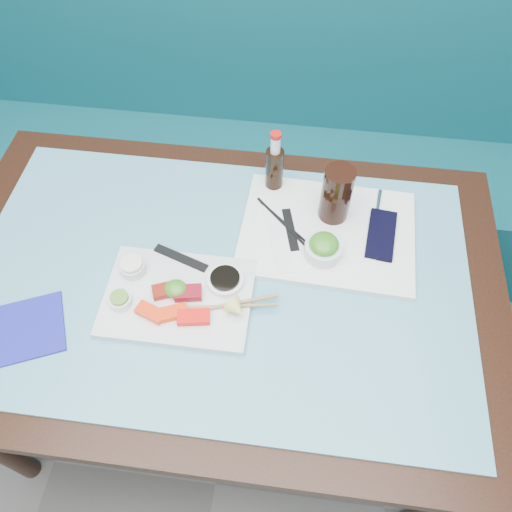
# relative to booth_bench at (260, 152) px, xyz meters

# --- Properties ---
(booth_bench) EXTENTS (3.00, 0.56, 1.17)m
(booth_bench) POSITION_rel_booth_bench_xyz_m (0.00, 0.00, 0.00)
(booth_bench) COLOR #0D4D55
(booth_bench) RESTS_ON ground
(dining_table) EXTENTS (1.40, 0.90, 0.75)m
(dining_table) POSITION_rel_booth_bench_xyz_m (0.00, -0.84, 0.29)
(dining_table) COLOR black
(dining_table) RESTS_ON ground
(glass_top) EXTENTS (1.22, 0.76, 0.01)m
(glass_top) POSITION_rel_booth_bench_xyz_m (0.00, -0.84, 0.38)
(glass_top) COLOR #579AAE
(glass_top) RESTS_ON dining_table
(sashimi_plate) EXTENTS (0.35, 0.25, 0.02)m
(sashimi_plate) POSITION_rel_booth_bench_xyz_m (-0.08, -0.91, 0.39)
(sashimi_plate) COLOR silver
(sashimi_plate) RESTS_ON glass_top
(salmon_left) EXTENTS (0.07, 0.05, 0.02)m
(salmon_left) POSITION_rel_booth_bench_xyz_m (-0.13, -0.97, 0.41)
(salmon_left) COLOR #FF300A
(salmon_left) RESTS_ON sashimi_plate
(salmon_mid) EXTENTS (0.08, 0.06, 0.02)m
(salmon_mid) POSITION_rel_booth_bench_xyz_m (-0.08, -0.96, 0.41)
(salmon_mid) COLOR #FC310A
(salmon_mid) RESTS_ON sashimi_plate
(salmon_right) EXTENTS (0.08, 0.05, 0.02)m
(salmon_right) POSITION_rel_booth_bench_xyz_m (-0.03, -0.97, 0.41)
(salmon_right) COLOR #FF0E0A
(salmon_right) RESTS_ON sashimi_plate
(tuna_left) EXTENTS (0.07, 0.05, 0.02)m
(tuna_left) POSITION_rel_booth_bench_xyz_m (-0.11, -0.91, 0.41)
(tuna_left) COLOR maroon
(tuna_left) RESTS_ON sashimi_plate
(tuna_right) EXTENTS (0.07, 0.05, 0.02)m
(tuna_right) POSITION_rel_booth_bench_xyz_m (-0.06, -0.91, 0.41)
(tuna_right) COLOR maroon
(tuna_right) RESTS_ON sashimi_plate
(seaweed_garnish) EXTENTS (0.06, 0.06, 0.03)m
(seaweed_garnish) POSITION_rel_booth_bench_xyz_m (-0.09, -0.90, 0.42)
(seaweed_garnish) COLOR #3A801D
(seaweed_garnish) RESTS_ON sashimi_plate
(ramekin_wasabi) EXTENTS (0.05, 0.05, 0.02)m
(ramekin_wasabi) POSITION_rel_booth_bench_xyz_m (-0.21, -0.95, 0.41)
(ramekin_wasabi) COLOR white
(ramekin_wasabi) RESTS_ON sashimi_plate
(wasabi_fill) EXTENTS (0.05, 0.05, 0.01)m
(wasabi_fill) POSITION_rel_booth_bench_xyz_m (-0.21, -0.95, 0.43)
(wasabi_fill) COLOR #619530
(wasabi_fill) RESTS_ON ramekin_wasabi
(ramekin_ginger) EXTENTS (0.07, 0.07, 0.03)m
(ramekin_ginger) POSITION_rel_booth_bench_xyz_m (-0.20, -0.86, 0.41)
(ramekin_ginger) COLOR silver
(ramekin_ginger) RESTS_ON sashimi_plate
(ginger_fill) EXTENTS (0.06, 0.06, 0.01)m
(ginger_fill) POSITION_rel_booth_bench_xyz_m (-0.20, -0.86, 0.43)
(ginger_fill) COLOR #FBEACE
(ginger_fill) RESTS_ON ramekin_ginger
(soy_dish) EXTENTS (0.10, 0.10, 0.02)m
(soy_dish) POSITION_rel_booth_bench_xyz_m (0.02, -0.86, 0.41)
(soy_dish) COLOR white
(soy_dish) RESTS_ON sashimi_plate
(soy_fill) EXTENTS (0.09, 0.09, 0.01)m
(soy_fill) POSITION_rel_booth_bench_xyz_m (0.02, -0.86, 0.42)
(soy_fill) COLOR black
(soy_fill) RESTS_ON soy_dish
(lemon_wedge) EXTENTS (0.06, 0.06, 0.05)m
(lemon_wedge) POSITION_rel_booth_bench_xyz_m (0.06, -0.94, 0.42)
(lemon_wedge) COLOR #F5E974
(lemon_wedge) RESTS_ON sashimi_plate
(chopstick_sleeve) EXTENTS (0.14, 0.07, 0.00)m
(chopstick_sleeve) POSITION_rel_booth_bench_xyz_m (-0.10, -0.81, 0.40)
(chopstick_sleeve) COLOR black
(chopstick_sleeve) RESTS_ON sashimi_plate
(wooden_chopstick_a) EXTENTS (0.25, 0.10, 0.01)m
(wooden_chopstick_a) POSITION_rel_booth_bench_xyz_m (0.03, -0.93, 0.41)
(wooden_chopstick_a) COLOR #A4764D
(wooden_chopstick_a) RESTS_ON sashimi_plate
(wooden_chopstick_b) EXTENTS (0.23, 0.05, 0.01)m
(wooden_chopstick_b) POSITION_rel_booth_bench_xyz_m (0.04, -0.93, 0.41)
(wooden_chopstick_b) COLOR #997948
(wooden_chopstick_b) RESTS_ON sashimi_plate
(serving_tray) EXTENTS (0.45, 0.35, 0.02)m
(serving_tray) POSITION_rel_booth_bench_xyz_m (0.26, -0.68, 0.39)
(serving_tray) COLOR white
(serving_tray) RESTS_ON glass_top
(paper_placemat) EXTENTS (0.36, 0.30, 0.00)m
(paper_placemat) POSITION_rel_booth_bench_xyz_m (0.26, -0.68, 0.40)
(paper_placemat) COLOR white
(paper_placemat) RESTS_ON serving_tray
(seaweed_bowl) EXTENTS (0.12, 0.12, 0.04)m
(seaweed_bowl) POSITION_rel_booth_bench_xyz_m (0.25, -0.75, 0.42)
(seaweed_bowl) COLOR silver
(seaweed_bowl) RESTS_ON serving_tray
(seaweed_salad) EXTENTS (0.08, 0.08, 0.04)m
(seaweed_salad) POSITION_rel_booth_bench_xyz_m (0.25, -0.75, 0.44)
(seaweed_salad) COLOR #367F1D
(seaweed_salad) RESTS_ON seaweed_bowl
(cola_glass) EXTENTS (0.09, 0.09, 0.16)m
(cola_glass) POSITION_rel_booth_bench_xyz_m (0.27, -0.62, 0.48)
(cola_glass) COLOR black
(cola_glass) RESTS_ON serving_tray
(navy_pouch) EXTENTS (0.08, 0.16, 0.01)m
(navy_pouch) POSITION_rel_booth_bench_xyz_m (0.39, -0.68, 0.41)
(navy_pouch) COLOR black
(navy_pouch) RESTS_ON serving_tray
(fork) EXTENTS (0.02, 0.09, 0.01)m
(fork) POSITION_rel_booth_bench_xyz_m (0.39, -0.57, 0.41)
(fork) COLOR silver
(fork) RESTS_ON serving_tray
(black_chopstick_a) EXTENTS (0.19, 0.19, 0.01)m
(black_chopstick_a) POSITION_rel_booth_bench_xyz_m (0.16, -0.69, 0.40)
(black_chopstick_a) COLOR black
(black_chopstick_a) RESTS_ON serving_tray
(black_chopstick_b) EXTENTS (0.18, 0.17, 0.01)m
(black_chopstick_b) POSITION_rel_booth_bench_xyz_m (0.17, -0.69, 0.40)
(black_chopstick_b) COLOR black
(black_chopstick_b) RESTS_ON serving_tray
(tray_sleeve) EXTENTS (0.06, 0.14, 0.00)m
(tray_sleeve) POSITION_rel_booth_bench_xyz_m (0.16, -0.69, 0.40)
(tray_sleeve) COLOR black
(tray_sleeve) RESTS_ON serving_tray
(cola_bottle_body) EXTENTS (0.05, 0.05, 0.14)m
(cola_bottle_body) POSITION_rel_booth_bench_xyz_m (0.10, -0.53, 0.45)
(cola_bottle_body) COLOR black
(cola_bottle_body) RESTS_ON glass_top
(cola_bottle_neck) EXTENTS (0.03, 0.03, 0.05)m
(cola_bottle_neck) POSITION_rel_booth_bench_xyz_m (0.10, -0.53, 0.54)
(cola_bottle_neck) COLOR white
(cola_bottle_neck) RESTS_ON cola_bottle_body
(cola_bottle_cap) EXTENTS (0.03, 0.03, 0.01)m
(cola_bottle_cap) POSITION_rel_booth_bench_xyz_m (0.10, -0.53, 0.57)
(cola_bottle_cap) COLOR red
(cola_bottle_cap) RESTS_ON cola_bottle_neck
(blue_napkin) EXTENTS (0.21, 0.21, 0.01)m
(blue_napkin) POSITION_rel_booth_bench_xyz_m (-0.40, -1.03, 0.39)
(blue_napkin) COLOR #1A1C93
(blue_napkin) RESTS_ON glass_top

